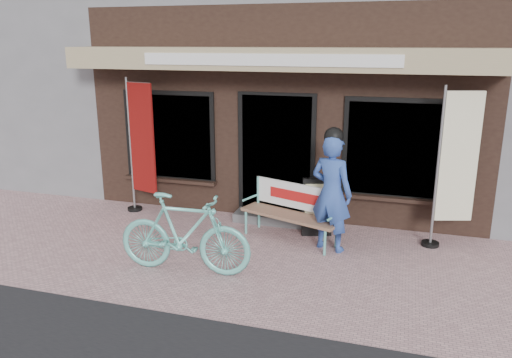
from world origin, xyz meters
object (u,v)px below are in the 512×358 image
(nobori_red, at_px, (140,145))
(menu_stand, at_px, (317,207))
(person, at_px, (332,191))
(nobori_cream, at_px, (455,166))
(bicycle, at_px, (184,234))
(bench, at_px, (293,208))

(nobori_red, height_order, menu_stand, nobori_red)
(person, height_order, nobori_cream, nobori_cream)
(bicycle, distance_m, nobori_cream, 4.03)
(bench, xyz_separation_m, menu_stand, (0.34, 0.24, -0.03))
(bench, height_order, menu_stand, menu_stand)
(person, bearing_deg, nobori_red, -171.76)
(bicycle, distance_m, nobori_red, 2.74)
(bench, height_order, bicycle, bicycle)
(bicycle, bearing_deg, nobori_cream, -63.69)
(bench, bearing_deg, person, -0.89)
(nobori_red, relative_size, nobori_cream, 1.00)
(bench, distance_m, person, 0.77)
(bicycle, bearing_deg, person, -56.04)
(person, distance_m, nobori_cream, 1.84)
(person, xyz_separation_m, nobori_red, (-3.48, 0.67, 0.34))
(bench, bearing_deg, nobori_red, -169.26)
(nobori_red, distance_m, menu_stand, 3.30)
(person, relative_size, nobori_cream, 0.76)
(bicycle, height_order, nobori_cream, nobori_cream)
(bench, xyz_separation_m, nobori_red, (-2.86, 0.44, 0.74))
(nobori_red, bearing_deg, menu_stand, 12.31)
(person, bearing_deg, bench, 178.77)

